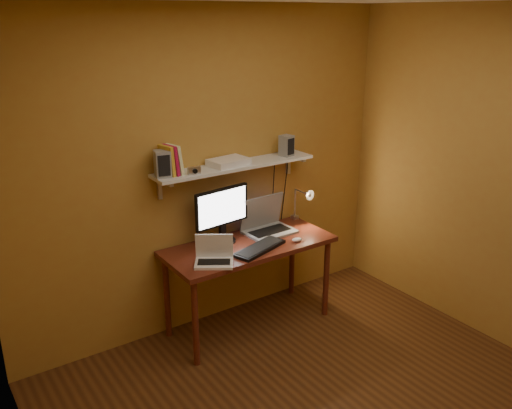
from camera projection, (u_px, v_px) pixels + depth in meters
room at (347, 236)px, 3.12m from camera, size 3.44×3.24×2.64m
desk at (249, 253)px, 4.42m from camera, size 1.40×0.60×0.75m
wall_shelf at (235, 166)px, 4.34m from camera, size 1.40×0.25×0.21m
monitor at (222, 212)px, 4.35m from camera, size 0.50×0.24×0.46m
laptop at (266, 222)px, 4.62m from camera, size 0.42×0.31×0.31m
netbook at (214, 255)px, 4.04m from camera, size 0.35×0.32×0.21m
keyboard at (260, 248)px, 4.27m from camera, size 0.51×0.30×0.03m
mouse at (297, 240)px, 4.43m from camera, size 0.10×0.08×0.03m
desk_lamp at (303, 200)px, 4.77m from camera, size 0.09×0.23×0.38m
speaker_left at (162, 164)px, 3.96m from camera, size 0.13×0.13×0.20m
speaker_right at (286, 146)px, 4.56m from camera, size 0.11×0.11×0.18m
books at (171, 160)px, 4.00m from camera, size 0.15×0.16×0.23m
shelf_camera at (194, 171)px, 4.04m from camera, size 0.10×0.05×0.06m
router at (228, 162)px, 4.30m from camera, size 0.33×0.24×0.05m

